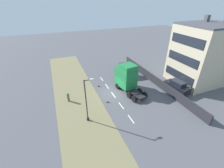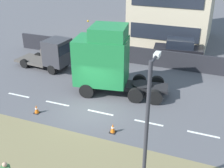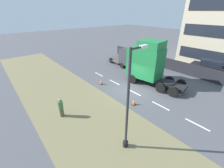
# 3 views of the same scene
# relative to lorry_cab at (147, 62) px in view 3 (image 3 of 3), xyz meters

# --- Properties ---
(ground_plane) EXTENTS (120.00, 120.00, 0.00)m
(ground_plane) POSITION_rel_lorry_cab_xyz_m (-2.84, -0.14, -2.46)
(ground_plane) COLOR #515156
(ground_plane) RESTS_ON ground
(grass_verge) EXTENTS (7.00, 44.00, 0.01)m
(grass_verge) POSITION_rel_lorry_cab_xyz_m (-8.84, -0.14, -2.45)
(grass_verge) COLOR olive
(grass_verge) RESTS_ON ground
(lane_markings) EXTENTS (0.16, 14.60, 0.00)m
(lane_markings) POSITION_rel_lorry_cab_xyz_m (-2.84, -0.84, -2.46)
(lane_markings) COLOR white
(lane_markings) RESTS_ON ground
(boundary_wall) EXTENTS (0.25, 24.00, 1.54)m
(boundary_wall) POSITION_rel_lorry_cab_xyz_m (6.16, -0.14, -1.69)
(boundary_wall) COLOR #232328
(boundary_wall) RESTS_ON ground
(building_block) EXTENTS (9.57, 7.92, 11.97)m
(building_block) POSITION_rel_lorry_cab_xyz_m (14.45, -2.13, 2.98)
(building_block) COLOR #C1B293
(building_block) RESTS_ON ground
(lorry_cab) EXTENTS (3.57, 6.82, 5.06)m
(lorry_cab) POSITION_rel_lorry_cab_xyz_m (0.00, 0.00, 0.00)
(lorry_cab) COLOR black
(lorry_cab) RESTS_ON ground
(flatbed_truck) EXTENTS (2.51, 5.23, 2.72)m
(flatbed_truck) POSITION_rel_lorry_cab_xyz_m (2.22, 5.68, -1.04)
(flatbed_truck) COLOR #333338
(flatbed_truck) RESTS_ON ground
(parked_car) EXTENTS (2.42, 4.55, 2.17)m
(parked_car) POSITION_rel_lorry_cab_xyz_m (7.93, -3.93, -1.41)
(parked_car) COLOR black
(parked_car) RESTS_ON ground
(lamp_post) EXTENTS (1.28, 0.33, 6.22)m
(lamp_post) POSITION_rel_lorry_cab_xyz_m (-8.31, -5.21, 0.39)
(lamp_post) COLOR black
(lamp_post) RESTS_ON ground
(pedestrian) EXTENTS (0.39, 0.39, 1.63)m
(pedestrian) POSITION_rel_lorry_cab_xyz_m (-10.22, 0.22, -1.67)
(pedestrian) COLOR brown
(pedestrian) RESTS_ON ground
(traffic_cone_lead) EXTENTS (0.36, 0.36, 0.58)m
(traffic_cone_lead) POSITION_rel_lorry_cab_xyz_m (-4.37, 2.94, -2.18)
(traffic_cone_lead) COLOR black
(traffic_cone_lead) RESTS_ON ground
(traffic_cone_trailing) EXTENTS (0.36, 0.36, 0.58)m
(traffic_cone_trailing) POSITION_rel_lorry_cab_xyz_m (-4.54, -2.36, -2.18)
(traffic_cone_trailing) COLOR black
(traffic_cone_trailing) RESTS_ON ground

